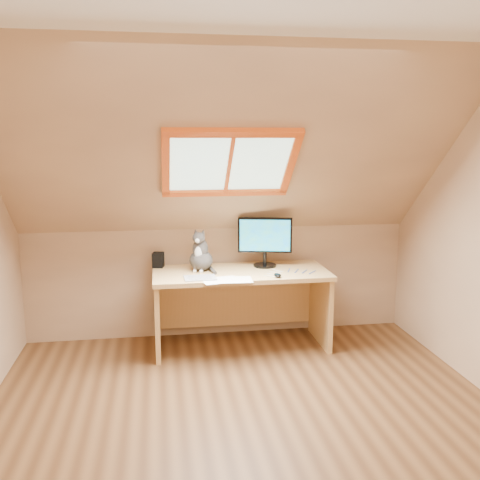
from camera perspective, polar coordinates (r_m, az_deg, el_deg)
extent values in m
plane|color=brown|center=(3.57, 1.33, -19.65)|extent=(3.50, 3.50, 0.00)
cube|color=tan|center=(1.52, 13.55, -13.20)|extent=(3.50, 0.02, 2.40)
cube|color=tan|center=(4.99, -2.21, -4.43)|extent=(3.50, 0.02, 1.00)
cube|color=tan|center=(4.04, -1.04, 9.24)|extent=(3.50, 1.56, 1.41)
cube|color=#B2E0CC|center=(4.12, -1.18, 8.30)|extent=(0.90, 0.53, 0.48)
cube|color=orange|center=(4.12, -1.18, 8.30)|extent=(1.02, 0.64, 0.59)
cube|color=tan|center=(4.61, 0.10, -3.56)|extent=(1.50, 0.66, 0.04)
cube|color=tan|center=(4.65, -8.80, -7.95)|extent=(0.04, 0.59, 0.65)
cube|color=tan|center=(4.86, 8.59, -7.11)|extent=(0.04, 0.59, 0.65)
cube|color=tan|center=(4.99, -0.44, -6.53)|extent=(1.40, 0.03, 0.45)
cylinder|color=black|center=(4.77, 2.65, -2.72)|extent=(0.20, 0.20, 0.02)
cylinder|color=black|center=(4.76, 2.66, -1.96)|extent=(0.03, 0.03, 0.11)
cube|color=black|center=(4.72, 2.68, 0.54)|extent=(0.47, 0.14, 0.31)
cube|color=blue|center=(4.69, 2.67, 0.48)|extent=(0.43, 0.10, 0.28)
ellipsoid|color=#443F3C|center=(4.63, -4.18, -2.17)|extent=(0.28, 0.30, 0.17)
ellipsoid|color=#443F3C|center=(4.59, -4.25, -0.97)|extent=(0.17, 0.17, 0.19)
ellipsoid|color=silver|center=(4.54, -4.46, -1.36)|extent=(0.07, 0.06, 0.11)
ellipsoid|color=#443F3C|center=(4.53, -4.42, 0.23)|extent=(0.13, 0.13, 0.10)
sphere|color=silver|center=(4.49, -4.58, -0.08)|extent=(0.04, 0.04, 0.04)
cone|color=#443F3C|center=(4.55, -4.76, 0.89)|extent=(0.06, 0.06, 0.06)
cone|color=#443F3C|center=(4.53, -3.96, 0.86)|extent=(0.06, 0.06, 0.06)
cube|color=black|center=(4.78, -8.72, -2.11)|extent=(0.11, 0.11, 0.13)
cube|color=#B2B2B7|center=(4.37, -4.28, -4.06)|extent=(0.26, 0.19, 0.01)
ellipsoid|color=black|center=(4.41, 4.02, -3.78)|extent=(0.06, 0.10, 0.03)
cube|color=white|center=(4.33, -1.78, -4.24)|extent=(0.33, 0.27, 0.00)
cube|color=white|center=(4.33, -1.79, -4.22)|extent=(0.32, 0.24, 0.00)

